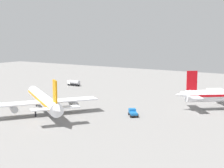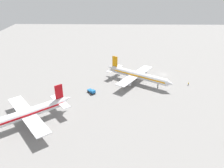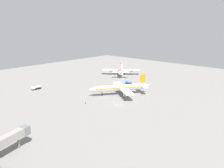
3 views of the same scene
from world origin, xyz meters
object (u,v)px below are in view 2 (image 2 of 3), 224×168
pushback_tractor (92,91)px  ground_crew_worker (188,84)px  airplane_at_gate (24,114)px  airplane_taxiing (137,75)px

pushback_tractor → ground_crew_worker: pushback_tractor is taller
ground_crew_worker → airplane_at_gate: bearing=-11.1°
airplane_at_gate → pushback_tractor: airplane_at_gate is taller
airplane_taxiing → ground_crew_worker: size_ratio=20.12×
airplane_taxiing → pushback_tractor: bearing=-117.9°
airplane_taxiing → airplane_at_gate: bearing=-106.5°
airplane_at_gate → airplane_taxiing: airplane_at_gate is taller
airplane_at_gate → airplane_taxiing: 58.52m
airplane_at_gate → ground_crew_worker: airplane_at_gate is taller
ground_crew_worker → airplane_taxiing: bearing=-43.8°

